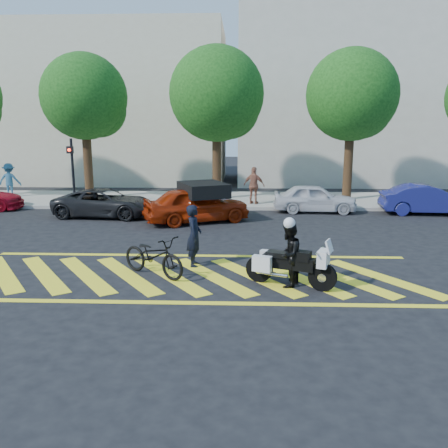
{
  "coord_description": "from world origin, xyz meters",
  "views": [
    {
      "loc": [
        1.26,
        -11.68,
        3.87
      ],
      "look_at": [
        0.76,
        1.54,
        1.05
      ],
      "focal_mm": 38.0,
      "sensor_mm": 36.0,
      "label": 1
    }
  ],
  "objects_px": {
    "red_convertible": "(196,205)",
    "parked_mid_left": "(105,203)",
    "bicycle": "(153,256)",
    "officer_moto": "(288,255)",
    "police_motorcycle": "(289,264)",
    "parked_mid_right": "(315,198)",
    "parked_right": "(427,199)",
    "officer_bike": "(194,236)"
  },
  "relations": [
    {
      "from": "red_convertible",
      "to": "parked_mid_left",
      "type": "distance_m",
      "value": 4.1
    },
    {
      "from": "parked_mid_right",
      "to": "parked_right",
      "type": "relative_size",
      "value": 0.93
    },
    {
      "from": "parked_right",
      "to": "parked_mid_right",
      "type": "bearing_deg",
      "value": 89.59
    },
    {
      "from": "police_motorcycle",
      "to": "officer_moto",
      "type": "relative_size",
      "value": 1.36
    },
    {
      "from": "officer_moto",
      "to": "parked_mid_right",
      "type": "bearing_deg",
      "value": -169.42
    },
    {
      "from": "bicycle",
      "to": "officer_moto",
      "type": "bearing_deg",
      "value": -67.02
    },
    {
      "from": "police_motorcycle",
      "to": "officer_moto",
      "type": "xyz_separation_m",
      "value": [
        -0.02,
        -0.01,
        0.24
      ]
    },
    {
      "from": "police_motorcycle",
      "to": "parked_mid_right",
      "type": "bearing_deg",
      "value": 100.66
    },
    {
      "from": "red_convertible",
      "to": "parked_right",
      "type": "xyz_separation_m",
      "value": [
        9.82,
        2.1,
        -0.07
      ]
    },
    {
      "from": "officer_moto",
      "to": "parked_mid_left",
      "type": "relative_size",
      "value": 0.37
    },
    {
      "from": "bicycle",
      "to": "parked_right",
      "type": "height_order",
      "value": "parked_right"
    },
    {
      "from": "police_motorcycle",
      "to": "parked_mid_left",
      "type": "relative_size",
      "value": 0.5
    },
    {
      "from": "bicycle",
      "to": "officer_moto",
      "type": "xyz_separation_m",
      "value": [
        3.39,
        -0.69,
        0.25
      ]
    },
    {
      "from": "parked_right",
      "to": "officer_moto",
      "type": "bearing_deg",
      "value": 147.5
    },
    {
      "from": "red_convertible",
      "to": "parked_mid_left",
      "type": "xyz_separation_m",
      "value": [
        -3.98,
        1.0,
        -0.12
      ]
    },
    {
      "from": "police_motorcycle",
      "to": "parked_mid_left",
      "type": "height_order",
      "value": "parked_mid_left"
    },
    {
      "from": "police_motorcycle",
      "to": "parked_mid_right",
      "type": "xyz_separation_m",
      "value": [
        2.09,
        9.89,
        0.08
      ]
    },
    {
      "from": "parked_mid_left",
      "to": "officer_bike",
      "type": "bearing_deg",
      "value": -141.7
    },
    {
      "from": "officer_bike",
      "to": "parked_mid_left",
      "type": "height_order",
      "value": "officer_bike"
    },
    {
      "from": "bicycle",
      "to": "officer_moto",
      "type": "distance_m",
      "value": 3.47
    },
    {
      "from": "bicycle",
      "to": "parked_right",
      "type": "xyz_separation_m",
      "value": [
        10.29,
        8.9,
        0.11
      ]
    },
    {
      "from": "parked_mid_right",
      "to": "officer_bike",
      "type": "bearing_deg",
      "value": 154.21
    },
    {
      "from": "officer_bike",
      "to": "bicycle",
      "type": "distance_m",
      "value": 1.36
    },
    {
      "from": "officer_moto",
      "to": "parked_right",
      "type": "relative_size",
      "value": 0.4
    },
    {
      "from": "red_convertible",
      "to": "parked_mid_right",
      "type": "distance_m",
      "value": 5.58
    },
    {
      "from": "police_motorcycle",
      "to": "parked_mid_right",
      "type": "height_order",
      "value": "parked_mid_right"
    },
    {
      "from": "officer_moto",
      "to": "parked_right",
      "type": "xyz_separation_m",
      "value": [
        6.9,
        9.59,
        -0.14
      ]
    },
    {
      "from": "red_convertible",
      "to": "bicycle",
      "type": "bearing_deg",
      "value": 152.01
    },
    {
      "from": "police_motorcycle",
      "to": "parked_right",
      "type": "height_order",
      "value": "parked_right"
    },
    {
      "from": "parked_mid_left",
      "to": "parked_right",
      "type": "height_order",
      "value": "parked_right"
    },
    {
      "from": "officer_bike",
      "to": "red_convertible",
      "type": "relative_size",
      "value": 0.41
    },
    {
      "from": "police_motorcycle",
      "to": "parked_right",
      "type": "bearing_deg",
      "value": 76.92
    },
    {
      "from": "red_convertible",
      "to": "parked_right",
      "type": "height_order",
      "value": "red_convertible"
    },
    {
      "from": "officer_moto",
      "to": "red_convertible",
      "type": "bearing_deg",
      "value": -136.09
    },
    {
      "from": "red_convertible",
      "to": "parked_mid_left",
      "type": "relative_size",
      "value": 0.99
    },
    {
      "from": "police_motorcycle",
      "to": "parked_mid_right",
      "type": "relative_size",
      "value": 0.58
    },
    {
      "from": "police_motorcycle",
      "to": "bicycle",
      "type": "bearing_deg",
      "value": -168.64
    },
    {
      "from": "officer_moto",
      "to": "parked_right",
      "type": "distance_m",
      "value": 11.82
    },
    {
      "from": "officer_moto",
      "to": "police_motorcycle",
      "type": "bearing_deg",
      "value": 150.58
    },
    {
      "from": "bicycle",
      "to": "police_motorcycle",
      "type": "height_order",
      "value": "bicycle"
    },
    {
      "from": "police_motorcycle",
      "to": "officer_bike",
      "type": "bearing_deg",
      "value": 169.58
    },
    {
      "from": "officer_moto",
      "to": "parked_mid_right",
      "type": "relative_size",
      "value": 0.43
    }
  ]
}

